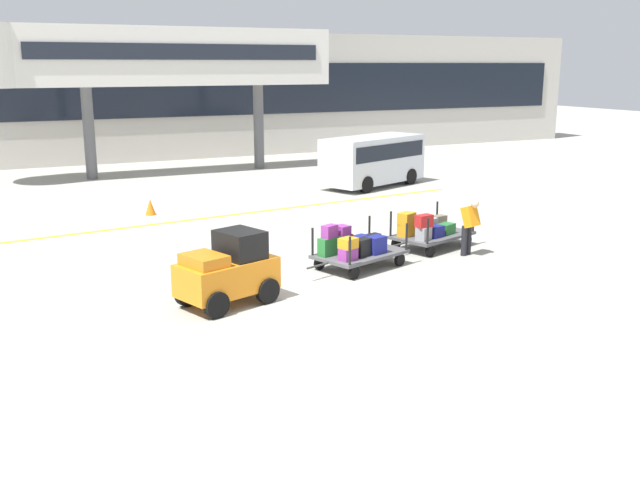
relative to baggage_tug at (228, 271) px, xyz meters
name	(u,v)px	position (x,y,z in m)	size (l,w,h in m)	color
ground_plane	(324,298)	(2.04, -0.54, -0.75)	(120.00, 120.00, 0.00)	#9E9B91
apron_lead_line	(216,217)	(2.57, 8.97, -0.75)	(20.58, 0.20, 0.01)	yellow
terminal_building	(107,97)	(2.04, 25.44, 2.63)	(60.09, 2.51, 6.76)	#BCB7AD
jet_bridge	(138,58)	(2.48, 19.46, 4.58)	(16.81, 3.00, 6.70)	silver
baggage_tug	(228,271)	(0.00, 0.00, 0.00)	(2.34, 1.77, 1.58)	orange
baggage_cart_lead	(355,248)	(3.80, 1.31, -0.21)	(3.08, 2.05, 1.17)	#4C4C4F
baggage_cart_middle	(428,230)	(6.65, 2.25, -0.23)	(3.08, 2.05, 1.10)	#4C4C4F
baggage_handler	(469,224)	(7.19, 1.10, 0.11)	(0.51, 0.53, 1.56)	black
shuttle_van	(373,157)	(10.58, 12.24, 0.48)	(5.16, 3.50, 2.10)	silver
safety_cone_near	(150,207)	(0.66, 10.28, -0.48)	(0.36, 0.36, 0.55)	orange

